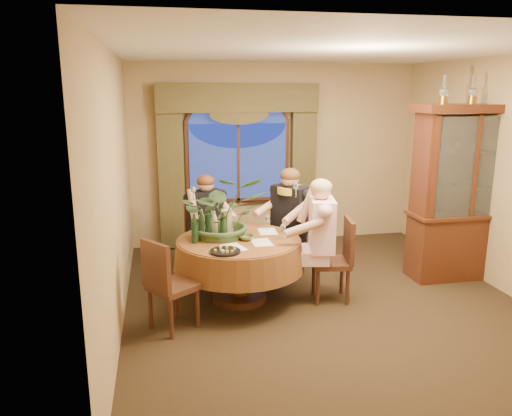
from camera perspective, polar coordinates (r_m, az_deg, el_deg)
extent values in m
plane|color=black|center=(5.95, 7.67, -10.57)|extent=(5.00, 5.00, 0.00)
plane|color=#9D8358|center=(7.91, 2.18, 6.09)|extent=(4.50, 0.00, 4.50)
plane|color=#9D8358|center=(6.62, 26.88, 3.20)|extent=(0.00, 5.00, 5.00)
plane|color=white|center=(5.46, 8.63, 17.39)|extent=(5.00, 5.00, 0.00)
cube|color=#433C1F|center=(7.62, -9.68, 3.95)|extent=(0.38, 0.14, 2.32)
cube|color=#433C1F|center=(7.94, 5.39, 4.46)|extent=(0.38, 0.14, 2.32)
cylinder|color=maroon|center=(5.82, -1.95, -7.05)|extent=(1.70, 1.70, 0.75)
cube|color=#3A190E|center=(6.89, 22.57, 1.57)|extent=(1.38, 0.55, 2.23)
cube|color=black|center=(5.87, 8.55, -5.93)|extent=(0.49, 0.49, 0.96)
cube|color=black|center=(6.60, 3.37, -3.58)|extent=(0.59, 0.59, 0.96)
cube|color=black|center=(6.74, -5.86, -3.27)|extent=(0.52, 0.52, 0.96)
cube|color=black|center=(5.20, -9.46, -8.57)|extent=(0.59, 0.59, 0.96)
imported|color=#36542E|center=(5.68, -3.81, 2.79)|extent=(0.95, 1.06, 0.83)
imported|color=#526032|center=(5.64, -1.10, -3.43)|extent=(0.16, 0.16, 0.05)
cylinder|color=black|center=(5.23, -3.54, -4.98)|extent=(0.32, 0.32, 0.02)
cylinder|color=black|center=(5.62, -6.28, -2.09)|extent=(0.07, 0.07, 0.33)
cylinder|color=tan|center=(5.74, -6.21, -1.75)|extent=(0.07, 0.07, 0.33)
cylinder|color=tan|center=(5.64, -4.78, -1.98)|extent=(0.07, 0.07, 0.33)
cylinder|color=black|center=(5.77, -5.54, -1.65)|extent=(0.07, 0.07, 0.33)
cylinder|color=black|center=(5.55, -3.78, -2.22)|extent=(0.07, 0.07, 0.33)
cylinder|color=black|center=(5.53, -7.05, -2.34)|extent=(0.07, 0.07, 0.33)
cube|color=white|center=(5.54, 0.64, -3.96)|extent=(0.21, 0.30, 0.00)
cube|color=white|center=(5.96, 1.32, -2.69)|extent=(0.23, 0.31, 0.00)
cube|color=white|center=(5.37, -2.58, -4.54)|extent=(0.29, 0.35, 0.00)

